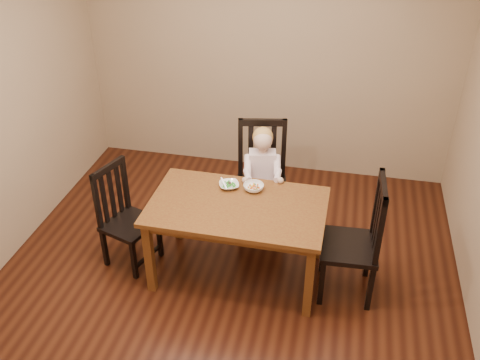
% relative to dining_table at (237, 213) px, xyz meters
% --- Properties ---
extents(room, '(4.01, 4.01, 2.71)m').
position_rel_dining_table_xyz_m(room, '(-0.08, -0.09, 0.71)').
color(room, '#3F1B0D').
rests_on(room, ground).
extents(dining_table, '(1.46, 0.89, 0.73)m').
position_rel_dining_table_xyz_m(dining_table, '(0.00, 0.00, 0.00)').
color(dining_table, '#552813').
rests_on(dining_table, room).
extents(chair_child, '(0.55, 0.53, 1.09)m').
position_rel_dining_table_xyz_m(chair_child, '(0.08, 0.73, -0.12)').
color(chair_child, black).
rests_on(chair_child, room).
extents(chair_left, '(0.50, 0.52, 0.95)m').
position_rel_dining_table_xyz_m(chair_left, '(-1.00, -0.02, -0.18)').
color(chair_left, black).
rests_on(chair_left, room).
extents(chair_right, '(0.47, 0.49, 1.09)m').
position_rel_dining_table_xyz_m(chair_right, '(0.98, -0.02, -0.12)').
color(chair_right, black).
rests_on(chair_right, room).
extents(toddler, '(0.40, 0.46, 0.56)m').
position_rel_dining_table_xyz_m(toddler, '(0.09, 0.68, 0.03)').
color(toddler, silver).
rests_on(toddler, chair_child).
extents(bowl_peas, '(0.22, 0.22, 0.04)m').
position_rel_dining_table_xyz_m(bowl_peas, '(-0.12, 0.24, 0.11)').
color(bowl_peas, white).
rests_on(bowl_peas, dining_table).
extents(bowl_veg, '(0.21, 0.21, 0.05)m').
position_rel_dining_table_xyz_m(bowl_veg, '(0.09, 0.24, 0.11)').
color(bowl_veg, white).
rests_on(bowl_veg, dining_table).
extents(fork, '(0.09, 0.12, 0.05)m').
position_rel_dining_table_xyz_m(fork, '(-0.16, 0.22, 0.13)').
color(fork, silver).
rests_on(fork, bowl_peas).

